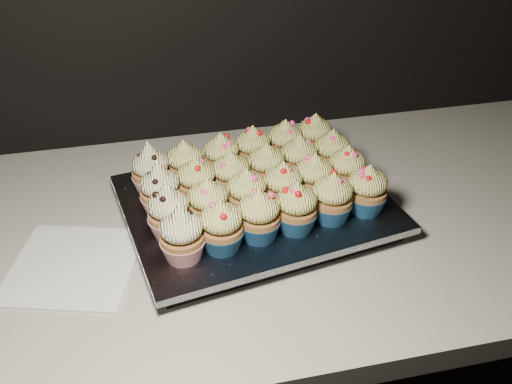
# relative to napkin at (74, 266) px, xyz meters

# --- Properties ---
(worktop) EXTENTS (2.44, 0.64, 0.04)m
(worktop) POSITION_rel_napkin_xyz_m (0.35, 0.06, -0.02)
(worktop) COLOR silver
(worktop) RESTS_ON cabinet
(napkin) EXTENTS (0.22, 0.22, 0.00)m
(napkin) POSITION_rel_napkin_xyz_m (0.00, 0.00, 0.00)
(napkin) COLOR white
(napkin) RESTS_ON worktop
(baking_tray) EXTENTS (0.42, 0.35, 0.02)m
(baking_tray) POSITION_rel_napkin_xyz_m (0.29, 0.06, 0.01)
(baking_tray) COLOR black
(baking_tray) RESTS_ON worktop
(foil_lining) EXTENTS (0.46, 0.39, 0.01)m
(foil_lining) POSITION_rel_napkin_xyz_m (0.29, 0.06, 0.03)
(foil_lining) COLOR silver
(foil_lining) RESTS_ON baking_tray
(cupcake_0) EXTENTS (0.06, 0.06, 0.10)m
(cupcake_0) POSITION_rel_napkin_xyz_m (0.16, -0.05, 0.07)
(cupcake_0) COLOR #AD1823
(cupcake_0) RESTS_ON foil_lining
(cupcake_1) EXTENTS (0.06, 0.06, 0.08)m
(cupcake_1) POSITION_rel_napkin_xyz_m (0.22, -0.04, 0.07)
(cupcake_1) COLOR navy
(cupcake_1) RESTS_ON foil_lining
(cupcake_2) EXTENTS (0.06, 0.06, 0.08)m
(cupcake_2) POSITION_rel_napkin_xyz_m (0.27, -0.03, 0.07)
(cupcake_2) COLOR navy
(cupcake_2) RESTS_ON foil_lining
(cupcake_3) EXTENTS (0.06, 0.06, 0.08)m
(cupcake_3) POSITION_rel_napkin_xyz_m (0.33, -0.02, 0.07)
(cupcake_3) COLOR navy
(cupcake_3) RESTS_ON foil_lining
(cupcake_4) EXTENTS (0.06, 0.06, 0.08)m
(cupcake_4) POSITION_rel_napkin_xyz_m (0.39, -0.01, 0.07)
(cupcake_4) COLOR navy
(cupcake_4) RESTS_ON foil_lining
(cupcake_5) EXTENTS (0.06, 0.06, 0.08)m
(cupcake_5) POSITION_rel_napkin_xyz_m (0.45, -0.00, 0.07)
(cupcake_5) COLOR navy
(cupcake_5) RESTS_ON foil_lining
(cupcake_6) EXTENTS (0.06, 0.06, 0.10)m
(cupcake_6) POSITION_rel_napkin_xyz_m (0.15, 0.00, 0.07)
(cupcake_6) COLOR #AD1823
(cupcake_6) RESTS_ON foil_lining
(cupcake_7) EXTENTS (0.06, 0.06, 0.08)m
(cupcake_7) POSITION_rel_napkin_xyz_m (0.21, 0.01, 0.07)
(cupcake_7) COLOR navy
(cupcake_7) RESTS_ON foil_lining
(cupcake_8) EXTENTS (0.06, 0.06, 0.08)m
(cupcake_8) POSITION_rel_napkin_xyz_m (0.27, 0.03, 0.07)
(cupcake_8) COLOR navy
(cupcake_8) RESTS_ON foil_lining
(cupcake_9) EXTENTS (0.06, 0.06, 0.08)m
(cupcake_9) POSITION_rel_napkin_xyz_m (0.33, 0.03, 0.07)
(cupcake_9) COLOR navy
(cupcake_9) RESTS_ON foil_lining
(cupcake_10) EXTENTS (0.06, 0.06, 0.08)m
(cupcake_10) POSITION_rel_napkin_xyz_m (0.38, 0.05, 0.07)
(cupcake_10) COLOR navy
(cupcake_10) RESTS_ON foil_lining
(cupcake_11) EXTENTS (0.06, 0.06, 0.08)m
(cupcake_11) POSITION_rel_napkin_xyz_m (0.44, 0.06, 0.07)
(cupcake_11) COLOR navy
(cupcake_11) RESTS_ON foil_lining
(cupcake_12) EXTENTS (0.06, 0.06, 0.10)m
(cupcake_12) POSITION_rel_napkin_xyz_m (0.14, 0.06, 0.07)
(cupcake_12) COLOR #AD1823
(cupcake_12) RESTS_ON foil_lining
(cupcake_13) EXTENTS (0.06, 0.06, 0.08)m
(cupcake_13) POSITION_rel_napkin_xyz_m (0.20, 0.08, 0.07)
(cupcake_13) COLOR navy
(cupcake_13) RESTS_ON foil_lining
(cupcake_14) EXTENTS (0.06, 0.06, 0.08)m
(cupcake_14) POSITION_rel_napkin_xyz_m (0.25, 0.08, 0.07)
(cupcake_14) COLOR navy
(cupcake_14) RESTS_ON foil_lining
(cupcake_15) EXTENTS (0.06, 0.06, 0.08)m
(cupcake_15) POSITION_rel_napkin_xyz_m (0.31, 0.09, 0.07)
(cupcake_15) COLOR navy
(cupcake_15) RESTS_ON foil_lining
(cupcake_16) EXTENTS (0.06, 0.06, 0.08)m
(cupcake_16) POSITION_rel_napkin_xyz_m (0.37, 0.11, 0.07)
(cupcake_16) COLOR navy
(cupcake_16) RESTS_ON foil_lining
(cupcake_17) EXTENTS (0.06, 0.06, 0.08)m
(cupcake_17) POSITION_rel_napkin_xyz_m (0.43, 0.11, 0.07)
(cupcake_17) COLOR navy
(cupcake_17) RESTS_ON foil_lining
(cupcake_18) EXTENTS (0.06, 0.06, 0.10)m
(cupcake_18) POSITION_rel_napkin_xyz_m (0.13, 0.12, 0.07)
(cupcake_18) COLOR #AD1823
(cupcake_18) RESTS_ON foil_lining
(cupcake_19) EXTENTS (0.06, 0.06, 0.08)m
(cupcake_19) POSITION_rel_napkin_xyz_m (0.19, 0.13, 0.07)
(cupcake_19) COLOR navy
(cupcake_19) RESTS_ON foil_lining
(cupcake_20) EXTENTS (0.06, 0.06, 0.08)m
(cupcake_20) POSITION_rel_napkin_xyz_m (0.25, 0.14, 0.07)
(cupcake_20) COLOR navy
(cupcake_20) RESTS_ON foil_lining
(cupcake_21) EXTENTS (0.06, 0.06, 0.08)m
(cupcake_21) POSITION_rel_napkin_xyz_m (0.30, 0.15, 0.07)
(cupcake_21) COLOR navy
(cupcake_21) RESTS_ON foil_lining
(cupcake_22) EXTENTS (0.06, 0.06, 0.08)m
(cupcake_22) POSITION_rel_napkin_xyz_m (0.36, 0.16, 0.07)
(cupcake_22) COLOR navy
(cupcake_22) RESTS_ON foil_lining
(cupcake_23) EXTENTS (0.06, 0.06, 0.08)m
(cupcake_23) POSITION_rel_napkin_xyz_m (0.42, 0.17, 0.07)
(cupcake_23) COLOR navy
(cupcake_23) RESTS_ON foil_lining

